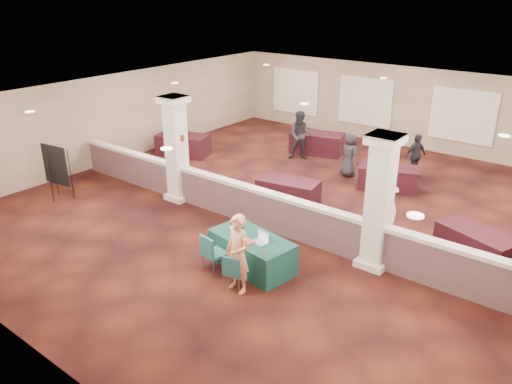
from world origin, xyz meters
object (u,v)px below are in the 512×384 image
Objects in this scene: conf_chair_side at (211,251)px; attendee_c at (415,156)px; conf_chair_main at (233,270)px; far_table_back_center at (388,178)px; far_table_back_left at (317,143)px; attendee_b at (385,210)px; near_table at (252,252)px; attendee_d at (349,154)px; easel_board at (55,166)px; woman at (238,254)px; far_table_front_center at (288,191)px; far_table_front_right at (476,245)px; far_table_front_left at (183,145)px; attendee_a at (301,135)px.

attendee_c is at bearing 90.95° from conf_chair_side.
conf_chair_main reaches higher than far_table_back_center.
far_table_back_left is 1.29× the size of attendee_b.
far_table_back_center is at bearing 95.30° from near_table.
far_table_back_left is at bearing -10.78° from attendee_d.
woman is at bearing -10.89° from easel_board.
far_table_back_center is (0.20, 7.54, -0.13)m from conf_chair_main.
far_table_front_center is at bearing 107.61° from attendee_d.
near_table is 2.10× the size of conf_chair_side.
attendee_c reaches higher than conf_chair_side.
attendee_c is at bearing 94.11° from woman.
far_table_back_left is (-3.28, 8.30, 0.02)m from near_table.
far_table_front_right is (4.03, 3.61, -0.02)m from near_table.
far_table_front_center is (5.84, -1.35, -0.03)m from far_table_front_left.
far_table_back_left is (-3.64, 9.23, -0.48)m from woman.
woman reaches higher than conf_chair_main.
far_table_back_center is at bearing 153.94° from attendee_b.
attendee_b is at bearing 70.99° from near_table.
woman is 9.66m from far_table_front_left.
conf_chair_side is 7.61m from attendee_d.
attendee_a reaches higher than conf_chair_main.
conf_chair_side is 0.56× the size of easel_board.
far_table_back_left is (3.90, 8.77, -0.69)m from easel_board.
far_table_front_center is 3.24m from attendee_d.
attendee_b is at bearing -5.31° from far_table_front_center.
far_table_front_center is (-0.88, 4.39, -0.20)m from conf_chair_side.
conf_chair_side is at bearing 176.73° from woman.
near_table is 1.11× the size of far_table_front_right.
attendee_d is at bearing -34.41° from far_table_back_left.
woman is at bearing -68.40° from far_table_front_center.
attendee_b reaches higher than far_table_front_center.
attendee_b reaches higher than far_table_front_right.
conf_chair_main is 0.49× the size of easel_board.
attendee_d reaches higher than far_table_front_center.
attendee_b reaches higher than far_table_front_left.
attendee_c is at bearing -120.63° from attendee_d.
far_table_back_left reaches higher than far_table_front_center.
attendee_b is at bearing -143.63° from attendee_c.
woman is at bearing -158.45° from attendee_c.
far_table_front_right is at bearing 49.38° from attendee_b.
attendee_a is 1.22× the size of attendee_c.
attendee_a is (-3.41, 7.31, 0.53)m from near_table.
attendee_b is (9.07, -1.65, 0.38)m from far_table_front_left.
near_table reaches higher than far_table_back_center.
attendee_d is (0.34, 3.20, 0.40)m from far_table_front_center.
attendee_c is at bearing -2.58° from far_table_back_left.
attendee_d is at bearing 103.22° from conf_chair_side.
easel_board is 9.73m from attendee_b.
attendee_b is at bearing 77.75° from woman.
attendee_b is at bearing 15.50° from easel_board.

